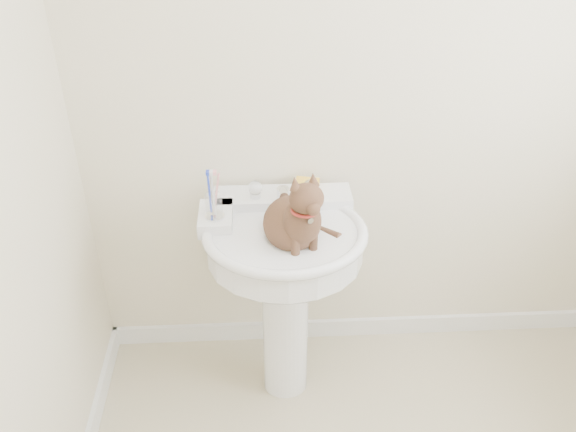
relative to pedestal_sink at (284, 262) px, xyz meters
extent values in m
cube|color=white|center=(0.33, 0.28, -0.61)|extent=(2.20, 0.02, 0.09)
cylinder|color=white|center=(0.00, -0.01, -0.34)|extent=(0.18, 0.18, 0.64)
cylinder|color=white|center=(0.00, -0.01, 0.08)|extent=(0.56, 0.56, 0.12)
ellipsoid|color=white|center=(0.00, -0.01, 0.02)|extent=(0.52, 0.45, 0.20)
torus|color=white|center=(0.00, -0.01, 0.14)|extent=(0.59, 0.59, 0.04)
cube|color=white|center=(0.00, 0.19, 0.15)|extent=(0.52, 0.14, 0.06)
cube|color=white|center=(-0.25, 0.08, 0.15)|extent=(0.12, 0.19, 0.06)
cylinder|color=silver|center=(0.00, 0.15, 0.20)|extent=(0.05, 0.05, 0.05)
cylinder|color=silver|center=(0.00, 0.10, 0.23)|extent=(0.04, 0.04, 0.14)
sphere|color=white|center=(-0.11, 0.17, 0.22)|extent=(0.06, 0.06, 0.06)
sphere|color=white|center=(0.11, 0.17, 0.22)|extent=(0.06, 0.06, 0.06)
cube|color=gold|center=(0.10, 0.24, 0.19)|extent=(0.10, 0.07, 0.03)
cylinder|color=silver|center=(-0.25, 0.04, 0.18)|extent=(0.07, 0.07, 0.01)
cylinder|color=white|center=(-0.25, 0.04, 0.23)|extent=(0.06, 0.06, 0.09)
cylinder|color=#2138C5|center=(-0.26, 0.04, 0.28)|extent=(0.01, 0.01, 0.17)
cylinder|color=white|center=(-0.25, 0.04, 0.28)|extent=(0.01, 0.01, 0.17)
cylinder|color=pink|center=(-0.23, 0.04, 0.28)|extent=(0.01, 0.01, 0.17)
ellipsoid|color=brown|center=(0.03, -0.03, 0.19)|extent=(0.20, 0.23, 0.18)
ellipsoid|color=brown|center=(0.03, -0.11, 0.25)|extent=(0.13, 0.12, 0.16)
ellipsoid|color=brown|center=(0.03, -0.14, 0.36)|extent=(0.11, 0.10, 0.10)
cone|color=brown|center=(0.00, -0.12, 0.41)|extent=(0.04, 0.04, 0.04)
cone|color=brown|center=(0.06, -0.12, 0.41)|extent=(0.04, 0.04, 0.04)
cylinder|color=brown|center=(0.14, -0.01, 0.13)|extent=(0.03, 0.03, 0.21)
torus|color=maroon|center=(0.03, -0.13, 0.31)|extent=(0.10, 0.10, 0.01)
camera|label=1|loc=(-0.08, -1.78, 1.37)|focal=38.00mm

